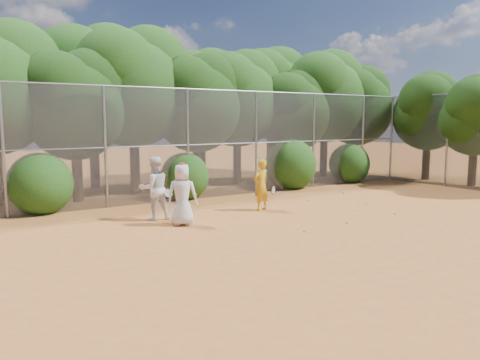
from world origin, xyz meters
TOP-DOWN VIEW (x-y plane):
  - ground at (0.00, 0.00)m, footprint 80.00×80.00m
  - fence_back at (-0.12, 6.00)m, footprint 20.05×0.09m
  - fence_side at (10.00, 3.00)m, footprint 0.09×6.09m
  - tree_2 at (-4.45, 7.83)m, footprint 3.99×3.47m
  - tree_3 at (-1.94, 8.84)m, footprint 4.89×4.26m
  - tree_4 at (0.55, 8.24)m, footprint 4.19×3.64m
  - tree_5 at (3.06, 9.04)m, footprint 4.51×3.92m
  - tree_6 at (5.55, 8.03)m, footprint 3.86×3.36m
  - tree_7 at (8.06, 8.64)m, footprint 4.77×4.14m
  - tree_8 at (10.05, 8.34)m, footprint 4.25×3.70m
  - tree_10 at (-2.93, 11.05)m, footprint 5.15×4.48m
  - tree_11 at (2.06, 10.64)m, footprint 4.64×4.03m
  - tree_12 at (6.56, 11.24)m, footprint 5.02×4.37m
  - tree_13 at (11.45, 5.03)m, footprint 3.86×3.36m
  - tree_14 at (11.25, 2.53)m, footprint 3.61×3.14m
  - bush_0 at (-6.00, 6.30)m, footprint 2.00×2.00m
  - bush_1 at (-1.00, 6.30)m, footprint 1.80×1.80m
  - bush_2 at (4.00, 6.30)m, footprint 2.20×2.20m
  - bush_3 at (7.50, 6.30)m, footprint 1.90×1.90m
  - player_yellow at (0.05, 2.88)m, footprint 0.83×0.55m
  - player_teen at (-3.02, 2.29)m, footprint 1.00×0.94m
  - player_white at (-3.39, 3.37)m, footprint 0.93×0.75m
  - ball_0 at (3.66, 1.71)m, footprint 0.07×0.07m
  - ball_1 at (2.49, 3.37)m, footprint 0.07×0.07m
  - ball_2 at (0.92, -0.05)m, footprint 0.07×0.07m
  - ball_3 at (3.13, 0.08)m, footprint 0.07×0.07m
  - ball_4 at (-0.72, -0.16)m, footprint 0.07×0.07m
  - ball_5 at (4.83, 3.96)m, footprint 0.07×0.07m

SIDE VIEW (x-z plane):
  - ground at x=0.00m, z-range 0.00..0.00m
  - ball_0 at x=3.66m, z-range 0.00..0.07m
  - ball_1 at x=2.49m, z-range 0.00..0.07m
  - ball_2 at x=0.92m, z-range 0.00..0.07m
  - ball_3 at x=3.13m, z-range 0.00..0.07m
  - ball_4 at x=-0.72m, z-range 0.00..0.07m
  - ball_5 at x=4.83m, z-range 0.00..0.07m
  - player_yellow at x=0.05m, z-range 0.00..1.64m
  - player_teen at x=-3.02m, z-range -0.01..1.74m
  - bush_1 at x=-1.00m, z-range 0.00..1.80m
  - player_white at x=-3.39m, z-range 0.00..1.85m
  - bush_3 at x=7.50m, z-range 0.00..1.90m
  - bush_0 at x=-6.00m, z-range 0.00..2.00m
  - bush_2 at x=4.00m, z-range 0.00..2.20m
  - fence_side at x=10.00m, z-range 0.04..4.06m
  - fence_back at x=-0.12m, z-range 0.04..4.06m
  - tree_14 at x=11.25m, z-range 0.77..5.71m
  - tree_6 at x=5.55m, z-range 0.82..6.11m
  - tree_13 at x=11.45m, z-range 0.82..6.11m
  - tree_2 at x=-4.45m, z-range 0.85..6.32m
  - tree_4 at x=0.55m, z-range 0.89..6.62m
  - tree_8 at x=10.05m, z-range 0.91..6.73m
  - tree_5 at x=3.06m, z-range 0.96..7.13m
  - tree_11 at x=2.06m, z-range 0.99..7.34m
  - tree_7 at x=8.06m, z-range 1.02..7.54m
  - tree_3 at x=-1.94m, z-range 1.04..7.75m
  - tree_12 at x=6.56m, z-range 1.07..7.95m
  - tree_10 at x=-2.93m, z-range 1.10..8.16m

